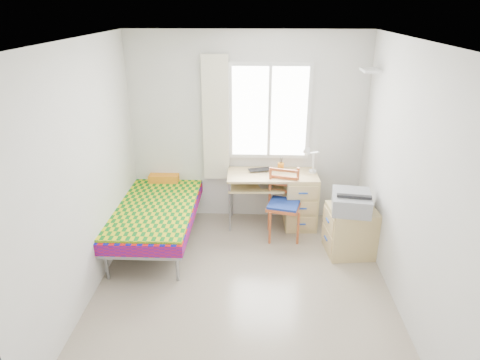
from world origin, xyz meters
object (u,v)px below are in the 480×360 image
(bed, at_px, (159,205))
(cabinet, at_px, (350,231))
(chair, at_px, (284,200))
(printer, at_px, (351,202))
(desk, at_px, (295,198))

(bed, relative_size, cabinet, 3.43)
(bed, relative_size, chair, 2.26)
(chair, height_order, printer, chair)
(desk, relative_size, cabinet, 2.01)
(cabinet, relative_size, printer, 1.08)
(chair, relative_size, cabinet, 1.52)
(desk, bearing_deg, cabinet, -50.43)
(printer, bearing_deg, cabinet, 56.75)
(desk, distance_m, chair, 0.37)
(bed, height_order, desk, bed)
(desk, xyz_separation_m, chair, (-0.17, -0.31, 0.11))
(desk, relative_size, printer, 2.17)
(printer, bearing_deg, bed, 179.27)
(desk, bearing_deg, bed, -170.35)
(bed, xyz_separation_m, cabinet, (2.43, -0.34, -0.14))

